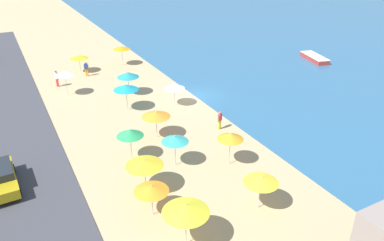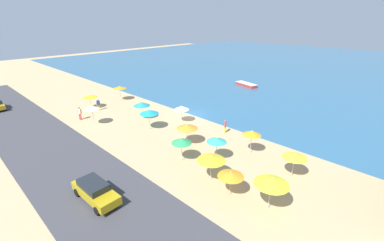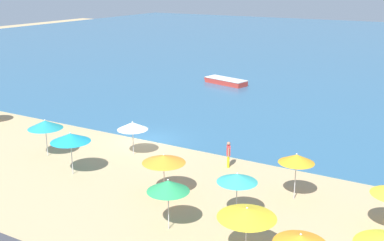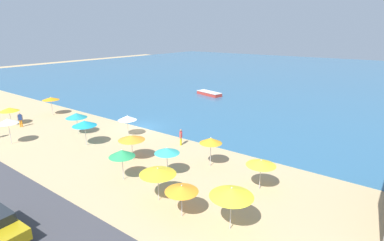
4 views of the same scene
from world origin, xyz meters
name	(u,v)px [view 2 (image 2 of 4)]	position (x,y,z in m)	size (l,w,h in m)	color
ground_plane	(192,115)	(0.00, 0.00, 0.00)	(160.00, 160.00, 0.00)	tan
sea	(325,67)	(0.00, 55.00, 0.03)	(150.00, 110.00, 0.05)	#2E6186
coastal_road	(63,162)	(0.00, -18.00, 0.03)	(80.00, 8.00, 0.06)	#3C3C42
beach_umbrella_0	(187,127)	(5.88, -6.83, 2.04)	(2.31, 2.31, 2.32)	#B2B2B7
beach_umbrella_1	(217,140)	(10.32, -7.29, 2.11)	(1.95, 1.95, 2.38)	#B2B2B7
beach_umbrella_2	(295,156)	(16.92, -4.89, 2.02)	(2.11, 2.11, 2.27)	#B2B2B7
beach_umbrella_3	(90,96)	(-13.36, -8.56, 1.91)	(2.20, 2.20, 2.21)	#B2B2B7
beach_umbrella_4	(120,87)	(-13.69, -3.19, 2.20)	(2.15, 2.15, 2.45)	#B2B2B7
beach_umbrella_5	(92,107)	(-6.71, -11.42, 2.36)	(1.97, 1.97, 2.67)	#B2B2B7
beach_umbrella_6	(252,133)	(12.03, -3.82, 2.26)	(1.87, 1.87, 2.55)	#B2B2B7
beach_umbrella_7	(142,104)	(-3.94, -5.74, 2.13)	(2.24, 2.24, 2.46)	#B2B2B7
beach_umbrella_8	(182,108)	(0.77, -2.77, 1.97)	(2.01, 2.01, 2.29)	#B2B2B7
beach_umbrella_9	(231,174)	(14.54, -10.79, 1.88)	(2.04, 2.04, 2.13)	#B2B2B7
beach_umbrella_10	(272,181)	(17.50, -10.10, 2.35)	(2.49, 2.49, 2.66)	#B2B2B7
beach_umbrella_11	(149,112)	(-0.37, -7.17, 2.26)	(2.34, 2.34, 2.59)	#B2B2B7
beach_umbrella_12	(211,158)	(12.15, -10.27, 2.09)	(2.43, 2.43, 2.36)	#B2B2B7
beach_umbrella_13	(182,141)	(8.06, -9.76, 2.15)	(1.96, 1.96, 2.49)	#B2B2B7
bather_0	(80,113)	(-9.69, -11.89, 1.03)	(0.47, 0.40, 1.82)	#E03B3A
bather_1	(225,126)	(7.08, -1.57, 0.91)	(0.37, 0.51, 1.63)	yellow
bather_2	(98,104)	(-11.57, -8.25, 0.99)	(0.32, 0.55, 1.76)	orange
parked_car_2	(95,191)	(7.59, -18.36, 0.85)	(4.52, 1.91, 1.49)	#AD9114
skiff_nearshore	(246,84)	(-3.74, 19.76, 0.36)	(5.35, 2.78, 0.61)	#B9342B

